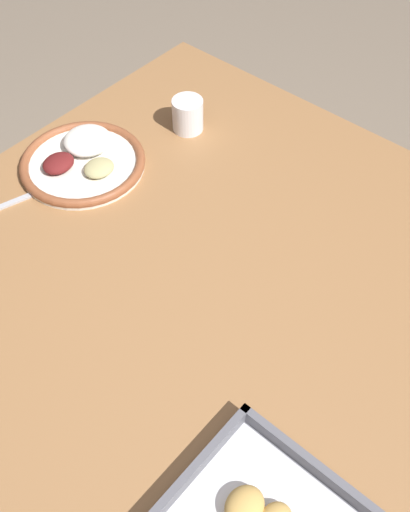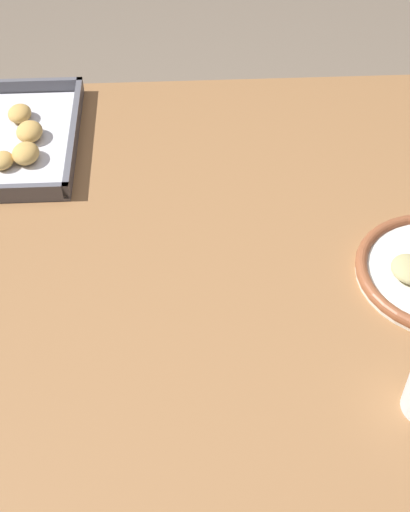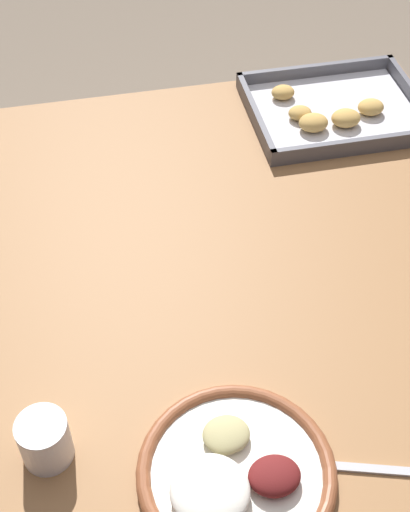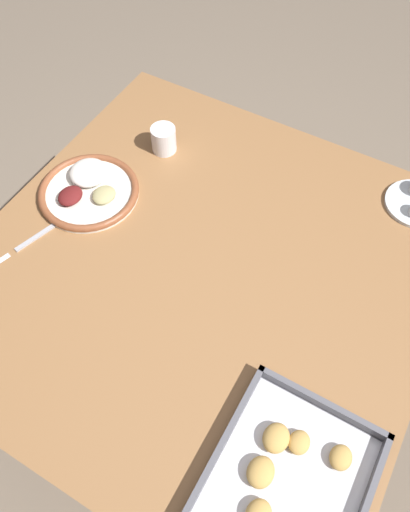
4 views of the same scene
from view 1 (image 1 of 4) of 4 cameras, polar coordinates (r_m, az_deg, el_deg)
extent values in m
plane|color=#7A6B59|center=(1.71, -0.36, -16.12)|extent=(8.00, 8.00, 0.00)
cube|color=olive|center=(1.11, -0.53, -1.95)|extent=(1.11, 1.09, 0.03)
cylinder|color=olive|center=(1.86, -1.66, 8.83)|extent=(0.06, 0.06, 0.67)
cylinder|color=white|center=(1.32, -11.53, 8.55)|extent=(0.26, 0.26, 0.01)
torus|color=brown|center=(1.31, -11.57, 8.74)|extent=(0.27, 0.27, 0.02)
ellipsoid|color=white|center=(1.34, -11.13, 10.75)|extent=(0.10, 0.10, 0.04)
ellipsoid|color=maroon|center=(1.30, -13.79, 8.58)|extent=(0.07, 0.06, 0.03)
ellipsoid|color=tan|center=(1.28, -10.07, 8.26)|extent=(0.07, 0.06, 0.02)
cube|color=#B2B2B7|center=(1.28, -17.55, 5.02)|extent=(0.16, 0.06, 0.00)
cube|color=#595960|center=(0.89, -3.79, -22.42)|extent=(0.36, 0.01, 0.03)
cube|color=#595960|center=(0.91, 11.00, -19.54)|extent=(0.01, 0.29, 0.03)
ellipsoid|color=tan|center=(0.88, 3.79, -22.67)|extent=(0.06, 0.05, 0.03)
cylinder|color=white|center=(1.37, -1.66, 13.29)|extent=(0.07, 0.07, 0.08)
camera|label=2|loc=(1.39, 34.16, 44.43)|focal=50.00mm
camera|label=3|loc=(1.43, -30.66, 47.31)|focal=50.00mm
camera|label=4|loc=(0.20, -124.38, 40.56)|focal=35.00mm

